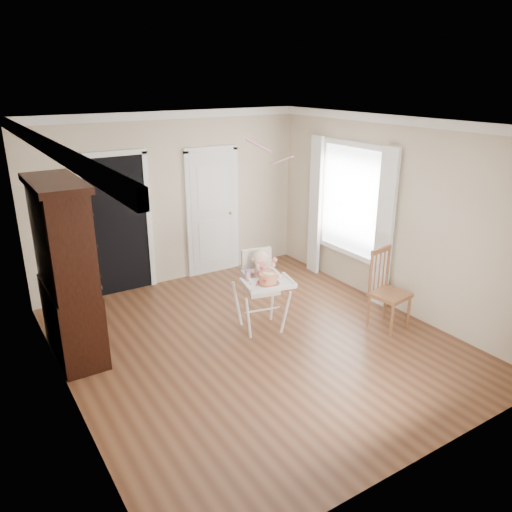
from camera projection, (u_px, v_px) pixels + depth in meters
floor at (257, 342)px, 6.33m from camera, size 5.00×5.00×0.00m
ceiling at (257, 123)px, 5.41m from camera, size 5.00×5.00×0.00m
wall_back at (172, 200)px, 7.86m from camera, size 4.50×0.00×4.50m
wall_left at (58, 281)px, 4.74m from camera, size 0.00×5.00×5.00m
wall_right at (392, 215)px, 7.00m from camera, size 0.00×5.00×5.00m
crown_molding at (257, 129)px, 5.43m from camera, size 4.50×5.00×0.12m
doorway at (118, 223)px, 7.48m from camera, size 1.06×0.05×2.22m
closet_door at (213, 214)px, 8.30m from camera, size 0.96×0.09×2.13m
window_right at (349, 208)px, 7.62m from camera, size 0.13×1.84×2.30m
high_chair at (261, 282)px, 6.45m from camera, size 0.77×0.89×1.10m
baby at (261, 270)px, 6.42m from camera, size 0.31×0.28×0.49m
cake at (268, 279)px, 6.16m from camera, size 0.29×0.29×0.14m
sippy_cup at (248, 275)px, 6.26m from camera, size 0.07×0.07×0.18m
china_cabinet at (67, 271)px, 5.73m from camera, size 0.56×1.27×2.14m
dining_chair at (388, 292)px, 6.59m from camera, size 0.50×0.50×1.07m
streamer at (258, 146)px, 6.87m from camera, size 0.14×0.48×0.15m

